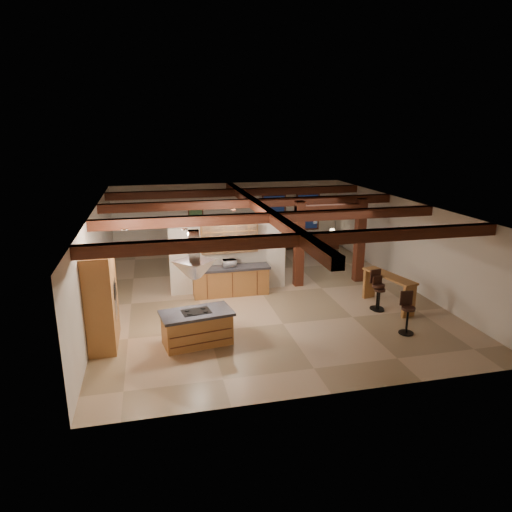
{
  "coord_description": "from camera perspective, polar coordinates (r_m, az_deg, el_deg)",
  "views": [
    {
      "loc": [
        -3.33,
        -13.59,
        5.23
      ],
      "look_at": [
        -0.08,
        0.5,
        1.13
      ],
      "focal_mm": 32.0,
      "sensor_mm": 36.0,
      "label": 1
    }
  ],
  "objects": [
    {
      "name": "bar_stool_c",
      "position": [
        13.9,
        15.09,
        -4.54
      ],
      "size": [
        0.36,
        0.37,
        1.02
      ],
      "color": "black",
      "rests_on": "ground"
    },
    {
      "name": "sofa",
      "position": [
        20.42,
        3.09,
        1.87
      ],
      "size": [
        2.27,
        1.23,
        0.63
      ],
      "primitive_type": "imported",
      "rotation": [
        0.0,
        0.0,
        3.33
      ],
      "color": "black",
      "rests_on": "ground"
    },
    {
      "name": "partition_wall",
      "position": [
        14.87,
        -3.46,
        -0.32
      ],
      "size": [
        3.8,
        0.18,
        2.2
      ],
      "primitive_type": "cube",
      "color": "beige",
      "rests_on": "ground"
    },
    {
      "name": "upper_display_cabinet",
      "position": [
        14.5,
        -3.38,
        2.32
      ],
      "size": [
        1.8,
        0.36,
        0.95
      ],
      "color": "#955E30",
      "rests_on": "partition_wall"
    },
    {
      "name": "room_walls",
      "position": [
        14.42,
        0.75,
        1.98
      ],
      "size": [
        12.0,
        12.0,
        12.0
      ],
      "color": "beige",
      "rests_on": "ground"
    },
    {
      "name": "ceiling_beams",
      "position": [
        14.21,
        0.77,
        5.82
      ],
      "size": [
        10.0,
        12.0,
        0.28
      ],
      "color": "#36150D",
      "rests_on": "room_walls"
    },
    {
      "name": "side_table",
      "position": [
        20.59,
        9.45,
        1.73
      ],
      "size": [
        0.54,
        0.54,
        0.58
      ],
      "primitive_type": "cube",
      "rotation": [
        0.0,
        0.0,
        0.17
      ],
      "color": "#36150D",
      "rests_on": "ground"
    },
    {
      "name": "range_hood",
      "position": [
        11.06,
        -7.63,
        -2.48
      ],
      "size": [
        1.1,
        1.1,
        1.4
      ],
      "color": "silver",
      "rests_on": "room_walls"
    },
    {
      "name": "bar_stool_b",
      "position": [
        13.97,
        14.9,
        -4.08
      ],
      "size": [
        0.41,
        0.42,
        1.18
      ],
      "color": "black",
      "rests_on": "ground"
    },
    {
      "name": "timber_posts",
      "position": [
        15.64,
        9.26,
        2.82
      ],
      "size": [
        2.5,
        0.3,
        2.9
      ],
      "color": "#36150D",
      "rests_on": "ground"
    },
    {
      "name": "microwave",
      "position": [
        14.51,
        -3.32,
        -0.92
      ],
      "size": [
        0.43,
        0.3,
        0.23
      ],
      "primitive_type": "imported",
      "rotation": [
        0.0,
        0.0,
        3.11
      ],
      "color": "silver",
      "rests_on": "back_counter"
    },
    {
      "name": "ground",
      "position": [
        14.94,
        0.73,
        -4.66
      ],
      "size": [
        12.0,
        12.0,
        0.0
      ],
      "primitive_type": "plane",
      "color": "tan",
      "rests_on": "ground"
    },
    {
      "name": "pantry_cabinet",
      "position": [
        11.79,
        -18.74,
        -5.05
      ],
      "size": [
        0.67,
        1.6,
        2.4
      ],
      "color": "#955E30",
      "rests_on": "ground"
    },
    {
      "name": "back_windows",
      "position": [
        20.8,
        4.39,
        5.45
      ],
      "size": [
        2.7,
        0.07,
        1.7
      ],
      "color": "#36150D",
      "rests_on": "room_walls"
    },
    {
      "name": "kitchen_island",
      "position": [
        11.55,
        -7.39,
        -8.84
      ],
      "size": [
        1.87,
        1.2,
        0.87
      ],
      "color": "#955E30",
      "rests_on": "ground"
    },
    {
      "name": "bar_counter",
      "position": [
        14.19,
        16.24,
        -3.56
      ],
      "size": [
        0.9,
        1.96,
        1.0
      ],
      "color": "#955E30",
      "rests_on": "ground"
    },
    {
      "name": "back_counter",
      "position": [
        14.69,
        -3.17,
        -3.08
      ],
      "size": [
        2.5,
        0.66,
        0.94
      ],
      "color": "#955E30",
      "rests_on": "ground"
    },
    {
      "name": "recessed_cans",
      "position": [
        11.92,
        -8.92,
        4.22
      ],
      "size": [
        3.16,
        2.46,
        0.03
      ],
      "color": "silver",
      "rests_on": "room_walls"
    },
    {
      "name": "table_lamp",
      "position": [
        20.48,
        9.51,
        3.11
      ],
      "size": [
        0.26,
        0.26,
        0.31
      ],
      "color": "black",
      "rests_on": "side_table"
    },
    {
      "name": "bar_stool_a",
      "position": [
        12.59,
        18.37,
        -6.75
      ],
      "size": [
        0.39,
        0.4,
        1.12
      ],
      "color": "black",
      "rests_on": "ground"
    },
    {
      "name": "dining_table",
      "position": [
        17.26,
        -0.63,
        -0.63
      ],
      "size": [
        1.97,
        1.14,
        0.68
      ],
      "primitive_type": "imported",
      "rotation": [
        0.0,
        0.0,
        -0.03
      ],
      "color": "#411C10",
      "rests_on": "ground"
    },
    {
      "name": "dining_chairs",
      "position": [
        17.18,
        -0.63,
        0.24
      ],
      "size": [
        2.15,
        2.15,
        1.21
      ],
      "color": "#36150D",
      "rests_on": "ground"
    },
    {
      "name": "framed_art",
      "position": [
        19.93,
        -7.55,
        5.49
      ],
      "size": [
        0.65,
        0.05,
        0.85
      ],
      "color": "#36150D",
      "rests_on": "room_walls"
    }
  ]
}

